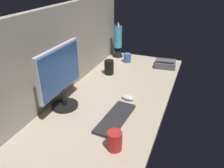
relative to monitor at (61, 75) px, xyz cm
name	(u,v)px	position (x,y,z in cm)	size (l,w,h in cm)	color
ground_plane	(113,96)	(28.31, -25.13, -25.19)	(180.00, 80.00, 3.00)	tan
cubicle_wall_back	(67,48)	(28.31, 12.37, 7.94)	(180.00, 5.00, 63.26)	gray
monitor	(61,75)	(0.00, 0.00, 0.00)	(43.57, 18.00, 42.57)	black
keyboard	(115,118)	(-1.01, -38.27, -22.69)	(37.00, 13.00, 2.00)	#262628
mouse	(128,97)	(25.06, -37.77, -21.99)	(5.60, 9.60, 3.40)	silver
mug_black_travel	(109,67)	(60.92, -8.19, -17.30)	(8.33, 8.33, 12.77)	black
mug_ceramic_blue	(127,58)	(94.29, -14.19, -19.26)	(7.43, 7.43, 8.85)	#38569E
mug_red_plastic	(115,141)	(-25.05, -47.07, -18.27)	(7.87, 7.87, 10.83)	red
lava_lamp	(118,42)	(106.28, 0.55, -8.18)	(11.29, 11.29, 36.96)	black
desk_phone	(165,64)	(95.85, -51.83, -20.50)	(19.29, 21.01, 8.80)	#4C4C51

